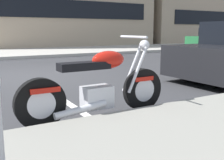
{
  "coord_description": "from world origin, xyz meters",
  "views": [
    {
      "loc": [
        -1.48,
        -7.21,
        1.19
      ],
      "look_at": [
        0.3,
        -4.07,
        0.52
      ],
      "focal_mm": 43.1,
      "sensor_mm": 36.0,
      "label": 1
    }
  ],
  "objects": [
    {
      "name": "ground_plane",
      "position": [
        0.0,
        0.0,
        0.0
      ],
      "size": [
        260.0,
        260.0,
        0.0
      ],
      "primitive_type": "plane",
      "color": "#333335"
    },
    {
      "name": "car_opposite_curb",
      "position": [
        11.94,
        3.49,
        0.62
      ],
      "size": [
        4.22,
        2.08,
        1.32
      ],
      "rotation": [
        0.0,
        0.0,
        3.19
      ],
      "color": "#236638",
      "rests_on": "ground"
    },
    {
      "name": "parking_stall_stripe",
      "position": [
        0.0,
        -3.59,
        0.0
      ],
      "size": [
        0.12,
        2.2,
        0.01
      ],
      "primitive_type": "cube",
      "color": "silver",
      "rests_on": "ground"
    },
    {
      "name": "sidewalk_far_curb",
      "position": [
        12.0,
        6.69,
        0.07
      ],
      "size": [
        120.0,
        5.0,
        0.14
      ],
      "primitive_type": "cube",
      "color": "#ADA89E",
      "rests_on": "ground"
    },
    {
      "name": "parked_motorcycle",
      "position": [
        0.1,
        -4.05,
        0.43
      ],
      "size": [
        2.17,
        0.62,
        1.11
      ],
      "rotation": [
        0.0,
        0.0,
        0.02
      ],
      "color": "black",
      "rests_on": "ground"
    }
  ]
}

